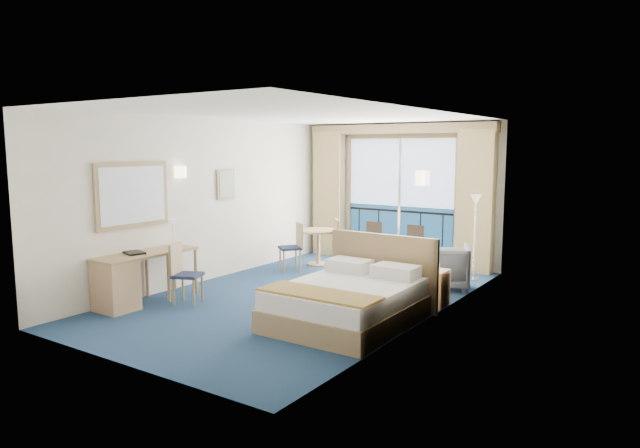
# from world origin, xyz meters

# --- Properties ---
(floor) EXTENTS (6.50, 6.50, 0.00)m
(floor) POSITION_xyz_m (0.00, 0.00, 0.00)
(floor) COLOR navy
(floor) RESTS_ON ground
(room_walls) EXTENTS (4.04, 6.54, 2.72)m
(room_walls) POSITION_xyz_m (0.00, 0.00, 1.78)
(room_walls) COLOR beige
(room_walls) RESTS_ON ground
(balcony_door) EXTENTS (2.36, 0.03, 2.52)m
(balcony_door) POSITION_xyz_m (-0.01, 3.22, 1.14)
(balcony_door) COLOR navy
(balcony_door) RESTS_ON room_walls
(curtain_left) EXTENTS (0.65, 0.22, 2.55)m
(curtain_left) POSITION_xyz_m (-1.55, 3.07, 1.28)
(curtain_left) COLOR tan
(curtain_left) RESTS_ON room_walls
(curtain_right) EXTENTS (0.65, 0.22, 2.55)m
(curtain_right) POSITION_xyz_m (1.55, 3.07, 1.28)
(curtain_right) COLOR tan
(curtain_right) RESTS_ON room_walls
(pelmet) EXTENTS (3.80, 0.25, 0.18)m
(pelmet) POSITION_xyz_m (0.00, 3.10, 2.58)
(pelmet) COLOR tan
(pelmet) RESTS_ON room_walls
(mirror) EXTENTS (0.05, 1.25, 0.95)m
(mirror) POSITION_xyz_m (-1.97, -1.50, 1.55)
(mirror) COLOR tan
(mirror) RESTS_ON room_walls
(wall_print) EXTENTS (0.04, 0.42, 0.52)m
(wall_print) POSITION_xyz_m (-1.97, 0.45, 1.60)
(wall_print) COLOR tan
(wall_print) RESTS_ON room_walls
(sconce_left) EXTENTS (0.18, 0.18, 0.18)m
(sconce_left) POSITION_xyz_m (-1.94, -0.60, 1.85)
(sconce_left) COLOR #FFE7B2
(sconce_left) RESTS_ON room_walls
(sconce_right) EXTENTS (0.18, 0.18, 0.18)m
(sconce_right) POSITION_xyz_m (1.94, -0.15, 1.85)
(sconce_right) COLOR #FFE7B2
(sconce_right) RESTS_ON room_walls
(bed) EXTENTS (1.65, 1.96, 1.04)m
(bed) POSITION_xyz_m (1.23, -0.73, 0.29)
(bed) COLOR tan
(bed) RESTS_ON ground
(nightstand) EXTENTS (0.39, 0.37, 0.51)m
(nightstand) POSITION_xyz_m (1.78, 0.65, 0.26)
(nightstand) COLOR tan
(nightstand) RESTS_ON ground
(phone) EXTENTS (0.19, 0.15, 0.09)m
(phone) POSITION_xyz_m (1.76, 0.63, 0.56)
(phone) COLOR white
(phone) RESTS_ON nightstand
(armchair) EXTENTS (1.00, 1.01, 0.70)m
(armchair) POSITION_xyz_m (1.54, 1.70, 0.35)
(armchair) COLOR #4F5660
(armchair) RESTS_ON ground
(floor_lamp) EXTENTS (0.20, 0.20, 1.45)m
(floor_lamp) POSITION_xyz_m (1.75, 2.48, 1.10)
(floor_lamp) COLOR silver
(floor_lamp) RESTS_ON ground
(desk) EXTENTS (0.54, 1.56, 0.73)m
(desk) POSITION_xyz_m (-1.72, -1.92, 0.40)
(desk) COLOR tan
(desk) RESTS_ON ground
(desk_chair) EXTENTS (0.49, 0.49, 0.87)m
(desk_chair) POSITION_xyz_m (-1.23, -1.27, 0.49)
(desk_chair) COLOR #1C2541
(desk_chair) RESTS_ON ground
(folder) EXTENTS (0.36, 0.31, 0.03)m
(folder) POSITION_xyz_m (-1.78, -1.66, 0.74)
(folder) COLOR black
(folder) RESTS_ON desk
(desk_lamp) EXTENTS (0.11, 0.11, 0.41)m
(desk_lamp) POSITION_xyz_m (-1.77, -0.95, 1.04)
(desk_lamp) COLOR silver
(desk_lamp) RESTS_ON desk
(round_table) EXTENTS (0.75, 0.75, 0.68)m
(round_table) POSITION_xyz_m (-1.13, 2.06, 0.51)
(round_table) COLOR tan
(round_table) RESTS_ON ground
(table_chair_a) EXTENTS (0.57, 0.57, 0.93)m
(table_chair_a) POSITION_xyz_m (-0.55, 2.00, 0.52)
(table_chair_a) COLOR #1C2541
(table_chair_a) RESTS_ON ground
(table_chair_b) EXTENTS (0.53, 0.53, 0.87)m
(table_chair_b) POSITION_xyz_m (-1.22, 1.41, 0.49)
(table_chair_b) COLOR #1C2541
(table_chair_b) RESTS_ON ground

